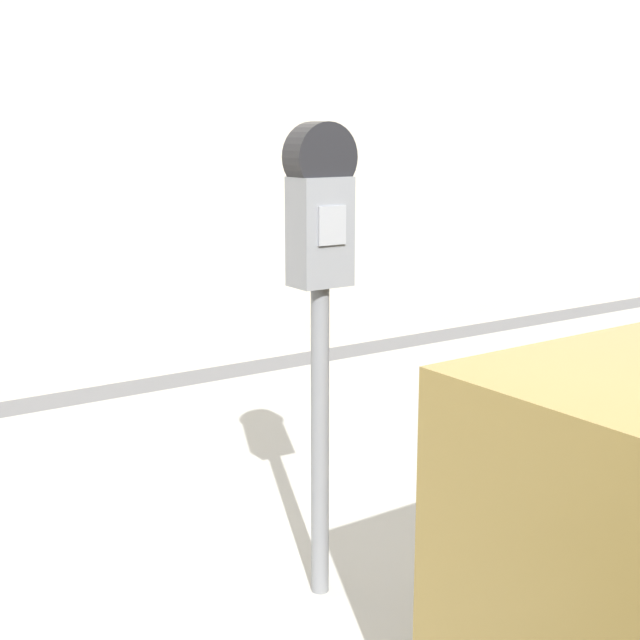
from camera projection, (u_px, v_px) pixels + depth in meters
name	position (u px, v px, depth m)	size (l,w,h in m)	color
sidewalk	(268.00, 490.00, 3.70)	(24.00, 2.80, 0.11)	#ADAAA3
parking_meter	(320.00, 263.00, 2.57)	(0.20, 0.12, 1.44)	slate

